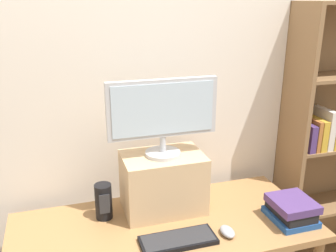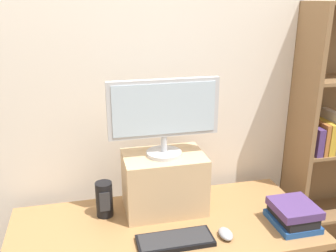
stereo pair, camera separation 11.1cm
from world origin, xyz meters
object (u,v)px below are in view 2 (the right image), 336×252
at_px(riser_box, 164,182).
at_px(book_stack, 293,214).
at_px(desk_speaker, 104,199).
at_px(desk, 164,236).
at_px(computer_mouse, 226,234).
at_px(keyboard, 175,240).
at_px(computer_monitor, 164,113).

xyz_separation_m(riser_box, book_stack, (0.60, -0.31, -0.10)).
bearing_deg(desk_speaker, book_stack, -18.45).
bearing_deg(desk, computer_mouse, -33.17).
height_order(desk, desk_speaker, desk_speaker).
relative_size(keyboard, computer_mouse, 3.48).
relative_size(riser_box, computer_mouse, 4.10).
bearing_deg(keyboard, riser_box, 86.76).
bearing_deg(riser_box, book_stack, -26.93).
xyz_separation_m(computer_monitor, keyboard, (-0.02, -0.31, -0.54)).
distance_m(computer_mouse, book_stack, 0.37).
xyz_separation_m(desk, keyboard, (0.02, -0.16, 0.08)).
height_order(desk, computer_monitor, computer_monitor).
relative_size(desk, book_stack, 6.47).
bearing_deg(computer_mouse, riser_box, 125.16).
xyz_separation_m(desk, riser_box, (0.04, 0.15, 0.23)).
xyz_separation_m(computer_monitor, desk_speaker, (-0.32, 0.00, -0.45)).
xyz_separation_m(desk, book_stack, (0.64, -0.15, 0.13)).
distance_m(keyboard, book_stack, 0.62).
bearing_deg(computer_monitor, book_stack, -26.82).
bearing_deg(desk, computer_monitor, 76.56).
bearing_deg(desk, desk_speaker, 151.45).
bearing_deg(riser_box, desk_speaker, 179.56).
distance_m(computer_monitor, book_stack, 0.83).
relative_size(riser_box, book_stack, 1.78).
xyz_separation_m(computer_monitor, book_stack, (0.60, -0.30, -0.49)).
bearing_deg(computer_monitor, desk, -103.44).
bearing_deg(desk_speaker, riser_box, -0.44).
height_order(keyboard, desk_speaker, desk_speaker).
height_order(computer_monitor, computer_mouse, computer_monitor).
height_order(computer_mouse, book_stack, book_stack).
distance_m(computer_monitor, desk_speaker, 0.55).
height_order(book_stack, desk_speaker, desk_speaker).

